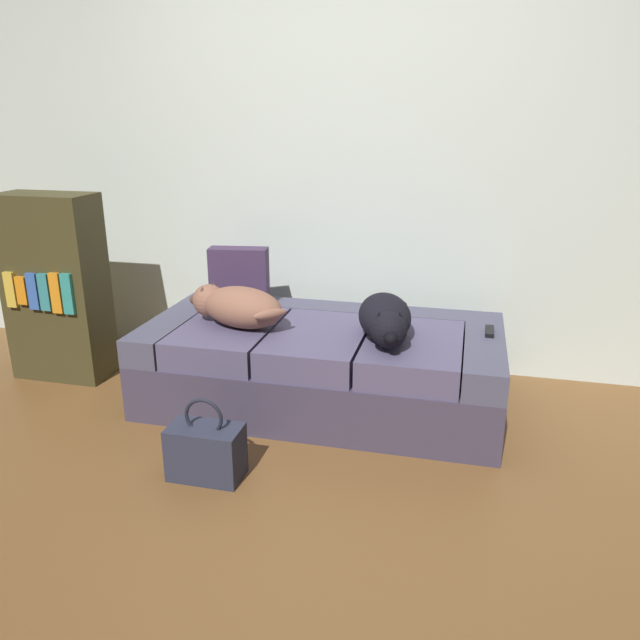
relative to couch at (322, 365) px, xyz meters
name	(u,v)px	position (x,y,z in m)	size (l,w,h in m)	color
ground_plane	(268,501)	(0.00, -0.96, -0.22)	(10.00, 10.00, 0.00)	brown
back_wall	(350,136)	(0.00, 0.69, 1.18)	(6.40, 0.10, 2.80)	silver
couch	(322,365)	(0.00, 0.00, 0.00)	(1.89, 0.94, 0.45)	#40394E
dog_tan	(236,306)	(-0.44, -0.10, 0.33)	(0.62, 0.38, 0.22)	#8E5C48
dog_dark	(385,318)	(0.35, -0.12, 0.33)	(0.36, 0.62, 0.21)	black
tv_remote	(490,331)	(0.87, 0.09, 0.24)	(0.04, 0.15, 0.02)	black
throw_pillow	(239,276)	(-0.57, 0.27, 0.40)	(0.34, 0.12, 0.34)	#3F2D4C
handbag	(206,451)	(-0.32, -0.84, -0.10)	(0.32, 0.18, 0.38)	#2B2F42
bookshelf	(56,288)	(-1.62, 0.00, 0.33)	(0.56, 0.30, 1.10)	#403A1F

